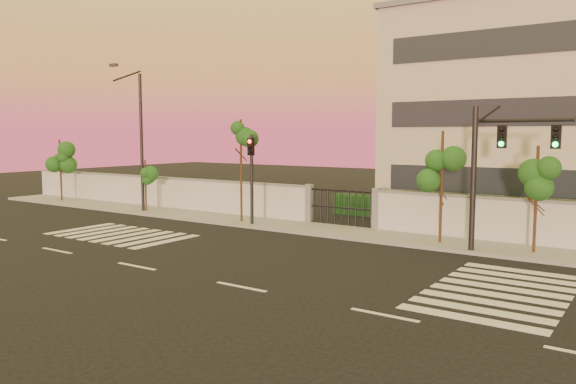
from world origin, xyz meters
The scene contains 14 objects.
ground centered at (0.00, 0.00, 0.00)m, with size 120.00×120.00×0.00m, color black.
sidewalk centered at (0.00, 10.50, 0.07)m, with size 60.00×3.00×0.15m, color gray.
perimeter_wall centered at (0.10, 12.00, 1.07)m, with size 60.00×0.36×2.20m.
hedge_row centered at (1.17, 14.74, 0.82)m, with size 41.00×4.25×1.80m.
distant_skyscraper centered at (-65.00, 280.00, 61.98)m, with size 16.00×16.00×118.00m.
road_markings centered at (-1.58, 3.76, 0.01)m, with size 57.00×7.62×0.02m.
street_tree_a centered at (-25.07, 10.30, 3.34)m, with size 1.58×1.25×4.53m.
street_tree_b centered at (-15.78, 10.01, 2.45)m, with size 1.31×1.04×3.33m.
street_tree_c centered at (-8.12, 10.03, 4.19)m, with size 1.56×1.24×5.70m.
street_tree_d centered at (2.95, 10.29, 3.71)m, with size 1.54×1.22×5.04m.
street_tree_e centered at (6.81, 10.33, 3.27)m, with size 1.54×1.23×4.45m.
traffic_signal_main centered at (5.33, 9.32, 3.80)m, with size 3.79×0.69×6.01m.
traffic_signal_secondary centered at (-7.09, 9.58, 3.11)m, with size 0.38×0.36×4.90m.
streetlight_west centered at (-16.02, 9.76, 4.87)m, with size 0.54×2.17×9.00m.
Camera 1 is at (11.21, -13.67, 4.88)m, focal length 35.00 mm.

